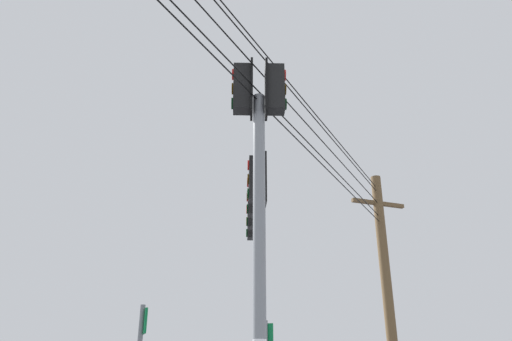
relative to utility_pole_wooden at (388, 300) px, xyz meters
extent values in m
cylinder|color=gray|center=(4.11, 7.37, -0.87)|extent=(0.20, 0.20, 6.55)
cylinder|color=gray|center=(4.10, 4.64, 2.00)|extent=(0.18, 5.46, 0.14)
cube|color=black|center=(4.41, 7.37, 2.55)|extent=(0.30, 0.30, 0.90)
cube|color=black|center=(4.24, 7.37, 2.55)|extent=(0.04, 0.44, 1.04)
cylinder|color=red|center=(4.58, 7.37, 2.85)|extent=(0.03, 0.20, 0.20)
cylinder|color=#3C2703|center=(4.58, 7.37, 2.55)|extent=(0.03, 0.20, 0.20)
cylinder|color=black|center=(4.58, 7.37, 2.25)|extent=(0.03, 0.20, 0.20)
cube|color=black|center=(3.81, 7.37, 2.55)|extent=(0.30, 0.30, 0.90)
cube|color=black|center=(3.98, 7.37, 2.55)|extent=(0.04, 0.44, 1.04)
cylinder|color=red|center=(3.65, 7.37, 2.85)|extent=(0.03, 0.20, 0.20)
cylinder|color=#3C2703|center=(3.65, 7.37, 2.55)|extent=(0.03, 0.20, 0.20)
cylinder|color=black|center=(3.65, 7.37, 2.25)|extent=(0.03, 0.20, 0.20)
cube|color=black|center=(4.10, 5.84, 1.45)|extent=(0.30, 0.30, 0.90)
cube|color=black|center=(3.93, 5.83, 1.45)|extent=(0.05, 0.44, 1.04)
cylinder|color=red|center=(4.27, 5.84, 1.75)|extent=(0.03, 0.20, 0.20)
cylinder|color=#3C2703|center=(4.27, 5.84, 1.45)|extent=(0.03, 0.20, 0.20)
cylinder|color=black|center=(4.27, 5.84, 1.15)|extent=(0.03, 0.20, 0.20)
cube|color=black|center=(4.10, 4.90, 1.45)|extent=(0.31, 0.31, 0.90)
cube|color=black|center=(3.93, 4.91, 1.45)|extent=(0.05, 0.44, 1.04)
cylinder|color=red|center=(4.26, 4.90, 1.75)|extent=(0.03, 0.20, 0.20)
cylinder|color=#3C2703|center=(4.26, 4.90, 1.45)|extent=(0.03, 0.20, 0.20)
cylinder|color=black|center=(4.26, 4.90, 1.15)|extent=(0.03, 0.20, 0.20)
cube|color=black|center=(4.09, 3.97, 1.45)|extent=(0.31, 0.31, 0.90)
cube|color=black|center=(3.92, 3.98, 1.45)|extent=(0.05, 0.44, 1.04)
cylinder|color=red|center=(4.26, 3.97, 1.75)|extent=(0.04, 0.20, 0.20)
cylinder|color=#3C2703|center=(4.26, 3.97, 1.45)|extent=(0.04, 0.20, 0.20)
cylinder|color=black|center=(4.26, 3.97, 1.15)|extent=(0.04, 0.20, 0.20)
cube|color=black|center=(4.09, 3.04, 1.45)|extent=(0.31, 0.31, 0.90)
cube|color=black|center=(3.92, 3.03, 1.45)|extent=(0.05, 0.44, 1.04)
cylinder|color=red|center=(4.25, 3.04, 1.75)|extent=(0.03, 0.20, 0.20)
cylinder|color=#3C2703|center=(4.25, 3.04, 1.45)|extent=(0.03, 0.20, 0.20)
cylinder|color=black|center=(4.25, 3.04, 1.15)|extent=(0.03, 0.20, 0.20)
cylinder|color=brown|center=(0.00, 0.00, -0.10)|extent=(0.31, 0.31, 8.08)
cube|color=brown|center=(0.00, 0.00, 3.03)|extent=(1.83, 0.69, 0.12)
cube|color=#0C7238|center=(5.71, 7.73, -1.44)|extent=(0.11, 0.25, 0.34)
cube|color=white|center=(5.70, 7.72, -1.44)|extent=(0.07, 0.19, 0.28)
cube|color=#0C7238|center=(3.90, 5.19, -1.40)|extent=(0.25, 0.13, 0.39)
cube|color=white|center=(3.89, 5.17, -1.40)|extent=(0.19, 0.08, 0.33)
cylinder|color=black|center=(4.52, 8.11, 2.30)|extent=(9.07, 16.22, 0.22)
cylinder|color=black|center=(4.52, 8.11, 2.49)|extent=(9.07, 16.22, 0.22)
cylinder|color=black|center=(4.52, 8.11, 2.93)|extent=(9.07, 16.22, 0.22)
cylinder|color=black|center=(4.52, 8.11, 3.32)|extent=(9.07, 16.22, 0.22)
cylinder|color=black|center=(4.52, 8.11, 3.47)|extent=(9.07, 16.22, 0.22)
camera|label=1|loc=(4.41, 14.80, -2.17)|focal=34.55mm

